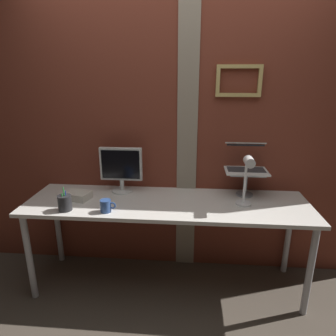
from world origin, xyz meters
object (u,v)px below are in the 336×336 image
at_px(desk_lamp, 247,176).
at_px(monitor, 121,167).
at_px(pen_cup, 65,203).
at_px(coffee_mug, 106,206).
at_px(laptop, 245,163).

bearing_deg(desk_lamp, monitor, 166.28).
height_order(pen_cup, coffee_mug, pen_cup).
height_order(monitor, laptop, laptop).
bearing_deg(coffee_mug, laptop, 23.94).
xyz_separation_m(laptop, coffee_mug, (-1.07, -0.47, -0.22)).
xyz_separation_m(laptop, pen_cup, (-1.38, -0.47, -0.20)).
xyz_separation_m(desk_lamp, coffee_mug, (-1.03, -0.16, -0.21)).
bearing_deg(pen_cup, desk_lamp, 6.85).
relative_size(desk_lamp, pen_cup, 2.31).
relative_size(desk_lamp, coffee_mug, 3.46).
bearing_deg(pen_cup, monitor, 50.43).
bearing_deg(desk_lamp, coffee_mug, -171.11).
bearing_deg(coffee_mug, desk_lamp, 8.89).
xyz_separation_m(laptop, desk_lamp, (-0.04, -0.31, -0.01)).
xyz_separation_m(monitor, laptop, (1.04, 0.07, 0.04)).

